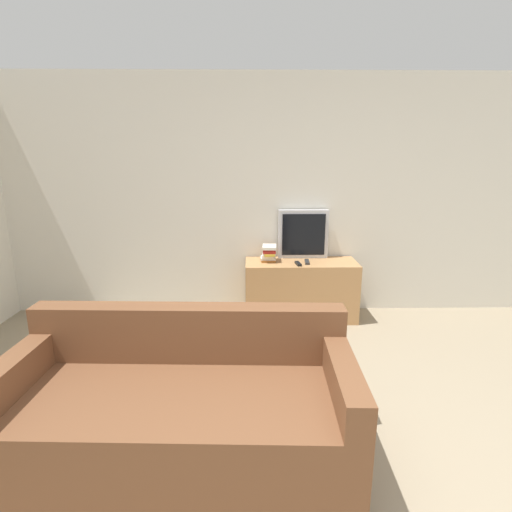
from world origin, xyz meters
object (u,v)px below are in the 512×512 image
at_px(tv_stand, 300,290).
at_px(television, 303,234).
at_px(remote_secondary, 298,264).
at_px(book_stack, 269,253).
at_px(couch, 182,413).
at_px(remote_on_stand, 307,262).

bearing_deg(tv_stand, television, 78.89).
xyz_separation_m(tv_stand, remote_secondary, (-0.05, -0.12, 0.33)).
xyz_separation_m(book_stack, remote_secondary, (0.30, -0.16, -0.08)).
bearing_deg(couch, tv_stand, 67.64).
relative_size(book_stack, remote_secondary, 1.52).
bearing_deg(book_stack, couch, -105.85).
relative_size(television, book_stack, 2.45).
relative_size(remote_on_stand, remote_secondary, 1.14).
height_order(couch, remote_on_stand, couch).
xyz_separation_m(tv_stand, remote_on_stand, (0.05, -0.05, 0.33)).
relative_size(television, couch, 0.27).
height_order(book_stack, remote_secondary, book_stack).
distance_m(tv_stand, remote_on_stand, 0.34).
bearing_deg(remote_on_stand, couch, -116.28).
height_order(television, couch, television).
distance_m(television, book_stack, 0.45).
xyz_separation_m(television, book_stack, (-0.39, -0.15, -0.18)).
bearing_deg(tv_stand, remote_on_stand, -43.50).
bearing_deg(television, tv_stand, -101.11).
bearing_deg(television, book_stack, -159.34).
distance_m(tv_stand, couch, 2.31).
xyz_separation_m(couch, remote_on_stand, (1.01, 2.05, 0.36)).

